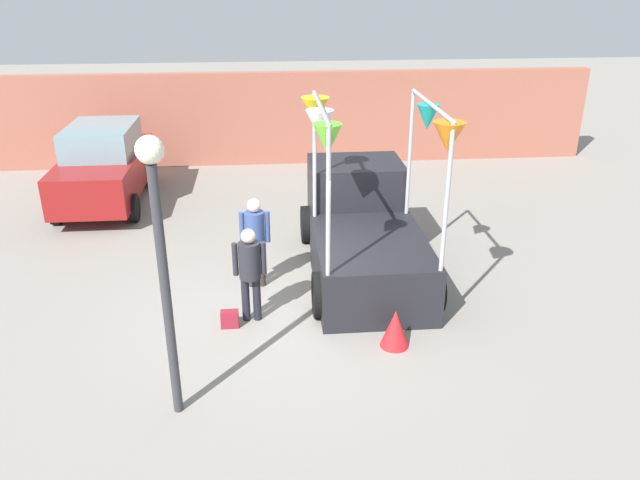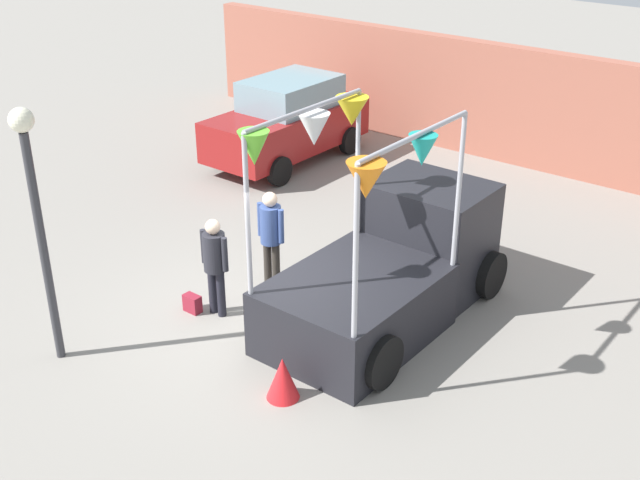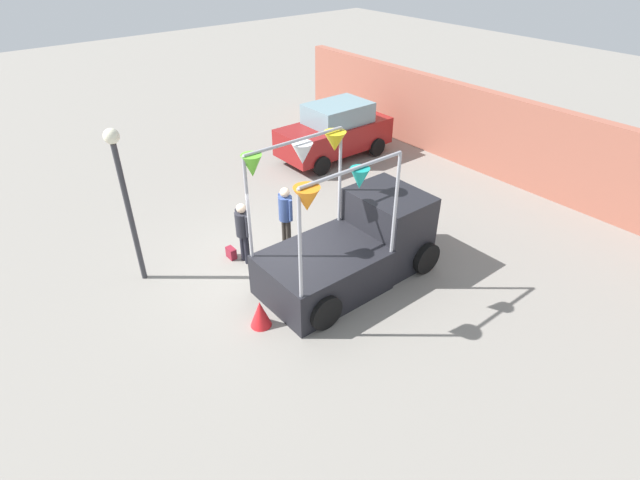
# 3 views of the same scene
# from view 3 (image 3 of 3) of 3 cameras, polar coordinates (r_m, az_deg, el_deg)

# --- Properties ---
(ground_plane) EXTENTS (60.00, 60.00, 0.00)m
(ground_plane) POSITION_cam_3_polar(r_m,az_deg,el_deg) (12.04, -4.91, -3.18)
(ground_plane) COLOR gray
(vendor_truck) EXTENTS (2.31, 4.03, 3.33)m
(vendor_truck) POSITION_cam_3_polar(r_m,az_deg,el_deg) (11.38, 4.27, -0.31)
(vendor_truck) COLOR black
(vendor_truck) RESTS_ON ground
(parked_car) EXTENTS (1.88, 4.00, 1.88)m
(parked_car) POSITION_cam_3_polar(r_m,az_deg,el_deg) (17.51, 1.74, 12.34)
(parked_car) COLOR maroon
(parked_car) RESTS_ON ground
(person_customer) EXTENTS (0.53, 0.34, 1.59)m
(person_customer) POSITION_cam_3_polar(r_m,az_deg,el_deg) (11.84, -8.80, 1.38)
(person_customer) COLOR black
(person_customer) RESTS_ON ground
(person_vendor) EXTENTS (0.53, 0.34, 1.66)m
(person_vendor) POSITION_cam_3_polar(r_m,az_deg,el_deg) (12.29, -3.96, 3.21)
(person_vendor) COLOR #2D2823
(person_vendor) RESTS_ON ground
(handbag) EXTENTS (0.28, 0.16, 0.28)m
(handbag) POSITION_cam_3_polar(r_m,az_deg,el_deg) (12.46, -10.11, -1.47)
(handbag) COLOR maroon
(handbag) RESTS_ON ground
(street_lamp) EXTENTS (0.32, 0.32, 3.62)m
(street_lamp) POSITION_cam_3_polar(r_m,az_deg,el_deg) (11.21, -21.59, 5.84)
(street_lamp) COLOR #333338
(street_lamp) RESTS_ON ground
(brick_boundary_wall) EXTENTS (18.00, 0.36, 2.60)m
(brick_boundary_wall) POSITION_cam_3_polar(r_m,az_deg,el_deg) (17.03, 19.50, 11.17)
(brick_boundary_wall) COLOR #9E5947
(brick_boundary_wall) RESTS_ON ground
(folded_kite_bundle_crimson) EXTENTS (0.45, 0.45, 0.60)m
(folded_kite_bundle_crimson) POSITION_cam_3_polar(r_m,az_deg,el_deg) (10.32, -6.84, -8.36)
(folded_kite_bundle_crimson) COLOR red
(folded_kite_bundle_crimson) RESTS_ON ground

